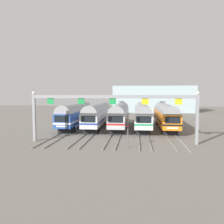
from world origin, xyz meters
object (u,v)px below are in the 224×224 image
object	(u,v)px
yard_signal_mast	(128,131)
catenary_gantry	(113,104)
commuter_train_stainless	(120,114)
commuter_train_orange	(165,115)
commuter_train_blue	(76,114)
commuter_train_silver	(98,114)
commuter_train_white	(142,114)

from	to	relation	value
yard_signal_mast	catenary_gantry	bearing A→B (deg)	126.89
commuter_train_stainless	catenary_gantry	size ratio (longest dim) A/B	0.80
commuter_train_orange	catenary_gantry	bearing A→B (deg)	-122.59
commuter_train_orange	yard_signal_mast	xyz separation A→B (m)	(-6.47, -16.37, -0.55)
commuter_train_blue	catenary_gantry	world-z (taller)	catenary_gantry
commuter_train_blue	yard_signal_mast	size ratio (longest dim) A/B	5.90
commuter_train_silver	yard_signal_mast	world-z (taller)	commuter_train_silver
commuter_train_orange	commuter_train_white	bearing A→B (deg)	-179.94
commuter_train_white	catenary_gantry	world-z (taller)	catenary_gantry
commuter_train_silver	yard_signal_mast	size ratio (longest dim) A/B	5.90
commuter_train_orange	yard_signal_mast	world-z (taller)	commuter_train_orange
commuter_train_stainless	catenary_gantry	distance (m)	13.74
yard_signal_mast	commuter_train_white	bearing A→B (deg)	82.49
commuter_train_stainless	commuter_train_orange	xyz separation A→B (m)	(8.63, 0.00, 0.00)
commuter_train_stainless	yard_signal_mast	size ratio (longest dim) A/B	5.90
commuter_train_blue	yard_signal_mast	distance (m)	19.62
yard_signal_mast	commuter_train_silver	bearing A→B (deg)	111.58
commuter_train_silver	yard_signal_mast	xyz separation A→B (m)	(6.47, -16.37, -0.55)
commuter_train_silver	yard_signal_mast	distance (m)	17.61
commuter_train_stainless	commuter_train_white	size ratio (longest dim) A/B	1.00
commuter_train_silver	catenary_gantry	bearing A→B (deg)	-72.27
commuter_train_white	yard_signal_mast	bearing A→B (deg)	-97.51
commuter_train_stainless	yard_signal_mast	xyz separation A→B (m)	(2.16, -16.37, -0.55)
commuter_train_stainless	commuter_train_blue	bearing A→B (deg)	180.00
commuter_train_stainless	commuter_train_white	xyz separation A→B (m)	(4.32, -0.00, -0.00)
commuter_train_silver	commuter_train_stainless	xyz separation A→B (m)	(4.32, 0.00, 0.00)
commuter_train_white	commuter_train_orange	size ratio (longest dim) A/B	1.00
commuter_train_stainless	yard_signal_mast	bearing A→B (deg)	-82.49
commuter_train_stainless	catenary_gantry	bearing A→B (deg)	-90.00
commuter_train_stainless	commuter_train_white	world-z (taller)	commuter_train_stainless
commuter_train_orange	yard_signal_mast	size ratio (longest dim) A/B	5.90
commuter_train_stainless	commuter_train_orange	distance (m)	8.63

